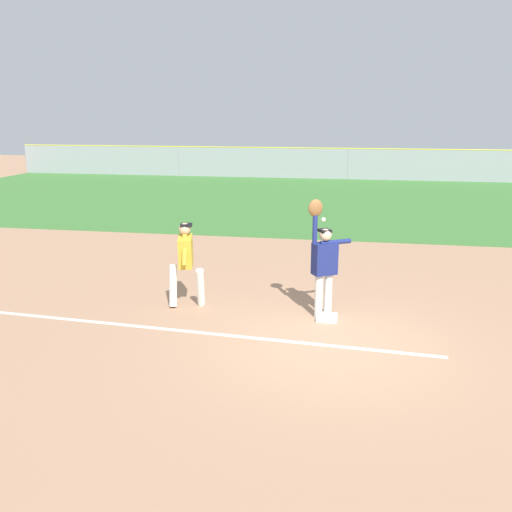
{
  "coord_description": "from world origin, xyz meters",
  "views": [
    {
      "loc": [
        0.19,
        -8.56,
        3.79
      ],
      "look_at": [
        -1.58,
        1.55,
        1.05
      ],
      "focal_mm": 37.82,
      "sensor_mm": 36.0,
      "label": 1
    }
  ],
  "objects_px": {
    "fielder": "(324,260)",
    "baseball": "(324,220)",
    "first_base": "(327,317)",
    "parked_car_black": "(276,162)",
    "runner": "(186,259)",
    "parked_car_green": "(205,161)",
    "parked_car_silver": "(342,163)",
    "parked_car_blue": "(505,165)",
    "parked_car_red": "(424,164)"
  },
  "relations": [
    {
      "from": "parked_car_black",
      "to": "parked_car_silver",
      "type": "bearing_deg",
      "value": -2.22
    },
    {
      "from": "parked_car_green",
      "to": "parked_car_blue",
      "type": "xyz_separation_m",
      "value": [
        18.91,
        -0.07,
        0.0
      ]
    },
    {
      "from": "first_base",
      "to": "parked_car_black",
      "type": "height_order",
      "value": "parked_car_black"
    },
    {
      "from": "baseball",
      "to": "parked_car_red",
      "type": "height_order",
      "value": "baseball"
    },
    {
      "from": "fielder",
      "to": "parked_car_silver",
      "type": "xyz_separation_m",
      "value": [
        -0.14,
        25.67,
        -0.45
      ]
    },
    {
      "from": "first_base",
      "to": "fielder",
      "type": "bearing_deg",
      "value": 128.01
    },
    {
      "from": "fielder",
      "to": "parked_car_silver",
      "type": "relative_size",
      "value": 0.5
    },
    {
      "from": "parked_car_blue",
      "to": "fielder",
      "type": "bearing_deg",
      "value": -116.8
    },
    {
      "from": "first_base",
      "to": "parked_car_blue",
      "type": "height_order",
      "value": "parked_car_blue"
    },
    {
      "from": "fielder",
      "to": "runner",
      "type": "xyz_separation_m",
      "value": [
        -2.7,
        0.09,
        -0.12
      ]
    },
    {
      "from": "parked_car_green",
      "to": "parked_car_black",
      "type": "distance_m",
      "value": 4.85
    },
    {
      "from": "fielder",
      "to": "parked_car_red",
      "type": "relative_size",
      "value": 0.5
    },
    {
      "from": "baseball",
      "to": "parked_car_silver",
      "type": "xyz_separation_m",
      "value": [
        -0.12,
        25.95,
        -1.27
      ]
    },
    {
      "from": "first_base",
      "to": "parked_car_green",
      "type": "distance_m",
      "value": 27.36
    },
    {
      "from": "fielder",
      "to": "parked_car_red",
      "type": "xyz_separation_m",
      "value": [
        4.91,
        25.69,
        -0.45
      ]
    },
    {
      "from": "parked_car_black",
      "to": "parked_car_blue",
      "type": "bearing_deg",
      "value": -5.64
    },
    {
      "from": "parked_car_silver",
      "to": "fielder",
      "type": "bearing_deg",
      "value": -83.47
    },
    {
      "from": "baseball",
      "to": "parked_car_silver",
      "type": "bearing_deg",
      "value": 90.27
    },
    {
      "from": "first_base",
      "to": "runner",
      "type": "bearing_deg",
      "value": 175.47
    },
    {
      "from": "parked_car_green",
      "to": "parked_car_black",
      "type": "xyz_separation_m",
      "value": [
        4.84,
        -0.21,
        0.0
      ]
    },
    {
      "from": "parked_car_red",
      "to": "first_base",
      "type": "bearing_deg",
      "value": -107.12
    },
    {
      "from": "parked_car_green",
      "to": "parked_car_red",
      "type": "bearing_deg",
      "value": -1.47
    },
    {
      "from": "fielder",
      "to": "baseball",
      "type": "distance_m",
      "value": 0.87
    },
    {
      "from": "runner",
      "to": "parked_car_green",
      "type": "distance_m",
      "value": 26.31
    },
    {
      "from": "parked_car_green",
      "to": "parked_car_blue",
      "type": "bearing_deg",
      "value": -2.13
    },
    {
      "from": "parked_car_black",
      "to": "parked_car_red",
      "type": "bearing_deg",
      "value": -4.24
    },
    {
      "from": "first_base",
      "to": "fielder",
      "type": "height_order",
      "value": "fielder"
    },
    {
      "from": "first_base",
      "to": "runner",
      "type": "distance_m",
      "value": 2.97
    },
    {
      "from": "first_base",
      "to": "fielder",
      "type": "distance_m",
      "value": 1.09
    },
    {
      "from": "parked_car_silver",
      "to": "runner",
      "type": "bearing_deg",
      "value": -89.51
    },
    {
      "from": "first_base",
      "to": "parked_car_blue",
      "type": "distance_m",
      "value": 27.39
    },
    {
      "from": "fielder",
      "to": "parked_car_green",
      "type": "height_order",
      "value": "fielder"
    },
    {
      "from": "parked_car_red",
      "to": "baseball",
      "type": "bearing_deg",
      "value": -107.31
    },
    {
      "from": "baseball",
      "to": "parked_car_black",
      "type": "relative_size",
      "value": 0.02
    },
    {
      "from": "first_base",
      "to": "parked_car_green",
      "type": "relative_size",
      "value": 0.09
    },
    {
      "from": "fielder",
      "to": "runner",
      "type": "height_order",
      "value": "fielder"
    },
    {
      "from": "runner",
      "to": "parked_car_blue",
      "type": "xyz_separation_m",
      "value": [
        12.39,
        25.43,
        -0.32
      ]
    },
    {
      "from": "first_base",
      "to": "parked_car_green",
      "type": "height_order",
      "value": "parked_car_green"
    },
    {
      "from": "fielder",
      "to": "parked_car_green",
      "type": "xyz_separation_m",
      "value": [
        -9.22,
        25.58,
        -0.45
      ]
    },
    {
      "from": "runner",
      "to": "parked_car_silver",
      "type": "relative_size",
      "value": 0.38
    },
    {
      "from": "runner",
      "to": "parked_car_green",
      "type": "relative_size",
      "value": 0.39
    },
    {
      "from": "baseball",
      "to": "parked_car_black",
      "type": "height_order",
      "value": "baseball"
    },
    {
      "from": "runner",
      "to": "parked_car_green",
      "type": "bearing_deg",
      "value": 91.87
    },
    {
      "from": "fielder",
      "to": "baseball",
      "type": "xyz_separation_m",
      "value": [
        -0.01,
        -0.28,
        0.83
      ]
    },
    {
      "from": "first_base",
      "to": "baseball",
      "type": "bearing_deg",
      "value": -129.18
    },
    {
      "from": "fielder",
      "to": "parked_car_black",
      "type": "xyz_separation_m",
      "value": [
        -4.38,
        25.37,
        -0.45
      ]
    },
    {
      "from": "parked_car_black",
      "to": "parked_car_silver",
      "type": "distance_m",
      "value": 4.26
    },
    {
      "from": "fielder",
      "to": "parked_car_green",
      "type": "bearing_deg",
      "value": -11.02
    },
    {
      "from": "runner",
      "to": "baseball",
      "type": "bearing_deg",
      "value": -20.26
    },
    {
      "from": "baseball",
      "to": "runner",
      "type": "bearing_deg",
      "value": 172.22
    }
  ]
}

